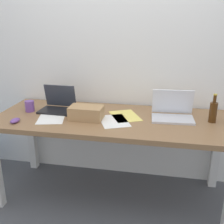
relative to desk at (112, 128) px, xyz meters
The scene contains 12 objects.
ground_plane 0.66m from the desk, ahead, with size 8.00×8.00×0.00m, color #515459.
back_wall 0.78m from the desk, 90.00° to the left, with size 5.20×0.08×2.60m, color white.
desk is the anchor object (origin of this frame).
laptop_left 0.54m from the desk, 169.73° to the left, with size 0.29×0.24×0.22m.
laptop_right 0.52m from the desk, ahead, with size 0.35×0.26×0.23m.
beer_bottle 0.82m from the desk, ahead, with size 0.06×0.06×0.23m.
computer_mouse 0.78m from the desk, 160.86° to the right, with size 0.06×0.10×0.03m, color #724799.
cardboard_box 0.26m from the desk, 161.91° to the right, with size 0.27×0.16×0.11m, color tan.
coffee_mug 0.76m from the desk, behind, with size 0.08×0.08×0.10m, color #724799.
paper_sheet_center 0.12m from the desk, 68.21° to the right, with size 0.21×0.30×0.00m, color white.
paper_sheet_front_left 0.51m from the desk, 168.43° to the right, with size 0.21×0.30×0.00m, color white.
paper_sheet_near_back 0.15m from the desk, 30.66° to the left, with size 0.21×0.30×0.00m, color #F4E06B.
Camera 1 is at (0.40, -2.06, 1.53)m, focal length 43.14 mm.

